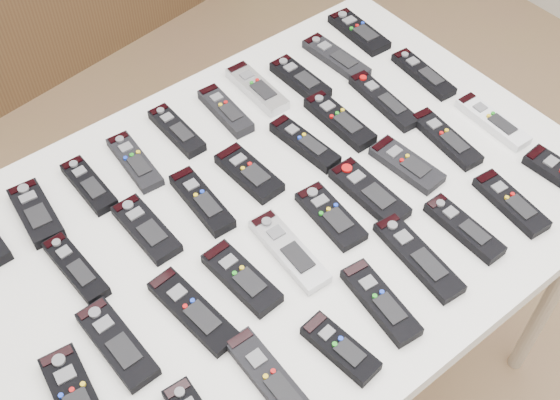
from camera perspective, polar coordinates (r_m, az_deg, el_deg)
ground at (r=2.06m, az=0.71°, el=-14.14°), size 4.00×4.00×0.00m
table at (r=1.44m, az=-0.00°, el=-1.99°), size 1.25×0.88×0.78m
remote_1 at (r=1.45m, az=-19.22°, el=-1.00°), size 0.08×0.16×0.02m
remote_2 at (r=1.47m, az=-15.26°, el=1.17°), size 0.05×0.16×0.02m
remote_3 at (r=1.49m, az=-11.73°, el=3.07°), size 0.06×0.17×0.02m
remote_4 at (r=1.54m, az=-8.40°, el=5.61°), size 0.05×0.16×0.02m
remote_5 at (r=1.57m, az=-4.45°, el=7.25°), size 0.06×0.17×0.02m
remote_6 at (r=1.62m, az=-1.89°, el=9.03°), size 0.06×0.18×0.02m
remote_7 at (r=1.64m, az=1.65°, el=9.77°), size 0.06×0.16×0.02m
remote_8 at (r=1.71m, az=4.58°, el=11.43°), size 0.06×0.19×0.02m
remote_9 at (r=1.80m, az=6.43°, el=13.42°), size 0.07×0.18×0.02m
remote_10 at (r=1.34m, az=-16.26°, el=-5.35°), size 0.05×0.17×0.02m
remote_11 at (r=1.37m, az=-10.81°, el=-2.33°), size 0.06×0.17×0.02m
remote_12 at (r=1.39m, az=-6.37°, el=-0.10°), size 0.06×0.18×0.02m
remote_13 at (r=1.44m, az=-2.54°, el=2.21°), size 0.07×0.16×0.02m
remote_14 at (r=1.49m, az=2.01°, el=4.61°), size 0.06×0.18×0.02m
remote_15 at (r=1.55m, az=4.86°, el=6.45°), size 0.05×0.19×0.02m
remote_16 at (r=1.61m, az=8.40°, el=7.99°), size 0.06×0.20×0.02m
remote_17 at (r=1.69m, az=11.56°, el=10.00°), size 0.06×0.18×0.02m
remote_18 at (r=1.21m, az=-16.24°, el=-15.23°), size 0.08×0.19×0.02m
remote_19 at (r=1.24m, az=-13.10°, el=-11.30°), size 0.06×0.18×0.02m
remote_20 at (r=1.25m, az=-7.08°, el=-8.93°), size 0.07×0.20×0.02m
remote_21 at (r=1.28m, az=-3.14°, el=-6.35°), size 0.07×0.17×0.02m
remote_22 at (r=1.31m, az=0.74°, el=-4.15°), size 0.06×0.20×0.02m
remote_23 at (r=1.37m, az=4.14°, el=-1.31°), size 0.07×0.16×0.02m
remote_24 at (r=1.41m, az=7.26°, el=0.61°), size 0.06×0.18×0.02m
remote_25 at (r=1.48m, az=10.26°, el=2.86°), size 0.07×0.16×0.02m
remote_26 at (r=1.55m, az=13.32°, el=4.88°), size 0.07×0.19×0.02m
remote_27 at (r=1.61m, az=16.89°, el=6.14°), size 0.05×0.18×0.02m
remote_30 at (r=1.18m, az=-0.55°, el=-14.58°), size 0.06×0.21×0.02m
remote_31 at (r=1.21m, az=4.92°, el=-11.91°), size 0.07×0.15×0.02m
remote_32 at (r=1.26m, az=8.17°, el=-8.20°), size 0.07×0.18×0.02m
remote_33 at (r=1.33m, az=11.16°, el=-4.57°), size 0.07×0.21×0.02m
remote_34 at (r=1.39m, az=14.73°, el=-2.24°), size 0.05×0.17×0.02m
remote_35 at (r=1.46m, az=18.26°, el=-0.23°), size 0.07×0.17×0.02m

